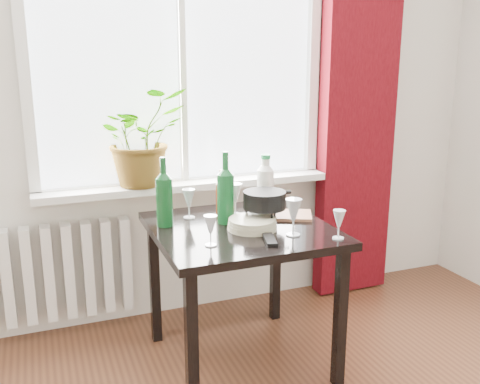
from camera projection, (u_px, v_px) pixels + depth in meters
name	position (u px, v px, depth m)	size (l,w,h in m)	color
window	(181.00, 48.00, 2.99)	(1.72, 0.08, 1.62)	white
windowsill	(188.00, 185.00, 3.12)	(1.72, 0.20, 0.04)	silver
curtain	(358.00, 98.00, 3.37)	(0.50, 0.12, 2.56)	#3C050B
radiator	(59.00, 272.00, 3.00)	(0.80, 0.10, 0.55)	silver
table	(241.00, 244.00, 2.66)	(0.85, 0.85, 0.74)	black
potted_plant	(141.00, 137.00, 2.97)	(0.49, 0.42, 0.54)	#2F6E1D
wine_bottle_left	(164.00, 191.00, 2.60)	(0.08, 0.08, 0.35)	#0C4018
wine_bottle_right	(226.00, 187.00, 2.65)	(0.09, 0.09, 0.37)	#0D481E
bottle_amber	(222.00, 193.00, 2.76)	(0.06, 0.06, 0.25)	#68230B
cleaning_bottle	(265.00, 182.00, 2.86)	(0.09, 0.09, 0.32)	silver
wineglass_front_right	(293.00, 217.00, 2.48)	(0.08, 0.08, 0.18)	silver
wineglass_far_right	(339.00, 224.00, 2.44)	(0.06, 0.06, 0.14)	silver
wineglass_back_center	(235.00, 199.00, 2.80)	(0.07, 0.07, 0.17)	silver
wineglass_back_left	(189.00, 203.00, 2.75)	(0.07, 0.07, 0.16)	silver
wineglass_front_left	(211.00, 230.00, 2.35)	(0.06, 0.06, 0.14)	silver
plate_stack	(252.00, 224.00, 2.58)	(0.24, 0.24, 0.05)	beige
fondue_pot	(264.00, 207.00, 2.66)	(0.24, 0.21, 0.17)	black
tv_remote	(270.00, 240.00, 2.42)	(0.05, 0.16, 0.02)	black
cutting_board	(284.00, 215.00, 2.79)	(0.29, 0.18, 0.02)	#946043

